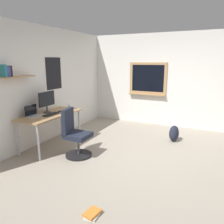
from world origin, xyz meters
TOP-DOWN VIEW (x-y plane):
  - ground_plane at (0.00, 0.00)m, footprint 5.20×5.20m
  - wall_back at (-0.00, 2.45)m, footprint 5.00×0.30m
  - wall_right at (2.45, 0.03)m, footprint 0.22×5.00m
  - desk at (-0.32, 2.04)m, footprint 1.47×0.66m
  - office_chair at (-0.50, 1.29)m, footprint 0.52×0.53m
  - laptop at (-0.65, 2.20)m, footprint 0.31×0.21m
  - monitor_primary at (-0.28, 2.15)m, footprint 0.46×0.17m
  - keyboard at (-0.39, 1.96)m, footprint 0.37×0.13m
  - computer_mouse at (-0.11, 1.96)m, footprint 0.10×0.06m
  - coffee_mug at (0.32, 2.01)m, footprint 0.08×0.08m
  - backpack at (1.18, -0.32)m, footprint 0.32×0.22m
  - book_stack_on_floor at (-1.88, 0.09)m, footprint 0.23×0.18m

SIDE VIEW (x-z plane):
  - ground_plane at x=0.00m, z-range 0.00..0.00m
  - book_stack_on_floor at x=-1.88m, z-range 0.00..0.06m
  - backpack at x=1.18m, z-range 0.00..0.37m
  - office_chair at x=-0.50m, z-range -0.07..0.88m
  - desk at x=-0.32m, z-range 0.30..1.04m
  - keyboard at x=-0.39m, z-range 0.74..0.76m
  - computer_mouse at x=-0.11m, z-range 0.74..0.77m
  - coffee_mug at x=0.32m, z-range 0.74..0.83m
  - laptop at x=-0.65m, z-range 0.68..0.91m
  - monitor_primary at x=-0.28m, z-range 0.78..1.24m
  - wall_right at x=2.45m, z-range 0.00..2.60m
  - wall_back at x=0.00m, z-range 0.00..2.60m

